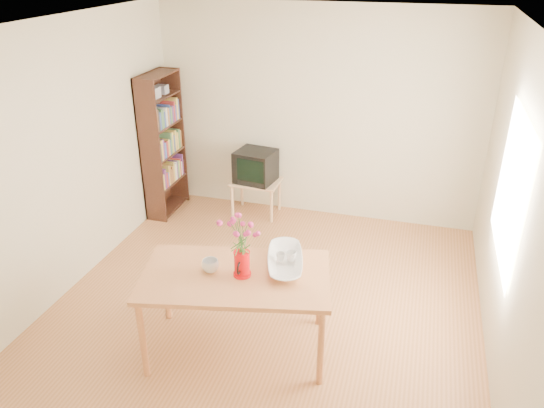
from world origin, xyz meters
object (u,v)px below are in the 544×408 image
(pitcher, at_px, (242,264))
(mug, at_px, (210,266))
(bowl, at_px, (285,243))
(television, at_px, (256,165))
(table, at_px, (236,282))

(pitcher, bearing_deg, mug, -178.34)
(bowl, xyz_separation_m, television, (-0.98, 2.27, -0.29))
(pitcher, relative_size, television, 0.43)
(pitcher, bearing_deg, bowl, 37.96)
(table, xyz_separation_m, bowl, (0.35, 0.26, 0.28))
(television, bearing_deg, pitcher, -66.21)
(television, bearing_deg, table, -67.45)
(table, height_order, pitcher, pitcher)
(table, relative_size, mug, 12.11)
(television, bearing_deg, bowl, -58.16)
(pitcher, xyz_separation_m, television, (-0.69, 2.52, -0.18))
(mug, height_order, television, television)
(table, distance_m, bowl, 0.51)
(table, relative_size, bowl, 3.82)
(mug, bearing_deg, pitcher, 146.90)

